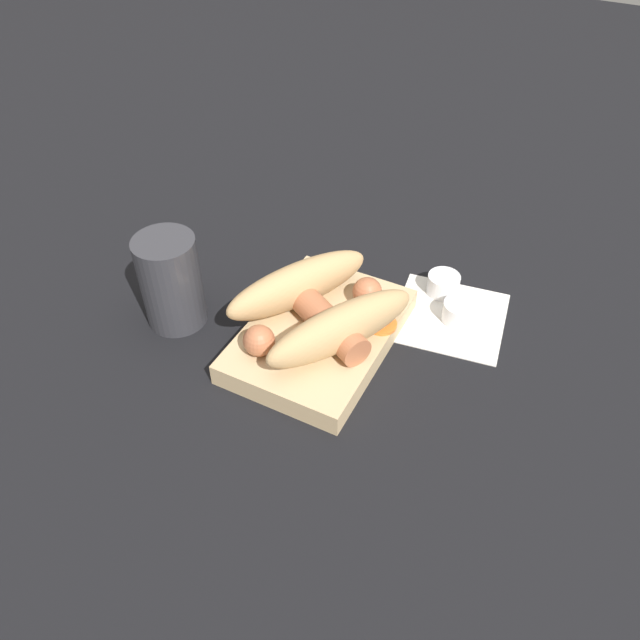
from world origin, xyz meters
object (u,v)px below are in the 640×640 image
(condiment_cup_near, at_px, (459,313))
(sausage, at_px, (315,315))
(bread_roll, at_px, (319,305))
(condiment_cup_far, at_px, (443,285))
(food_tray, at_px, (320,335))
(drink_glass, at_px, (171,281))

(condiment_cup_near, bearing_deg, sausage, 129.96)
(bread_roll, relative_size, condiment_cup_near, 5.57)
(sausage, height_order, condiment_cup_far, sausage)
(condiment_cup_near, relative_size, condiment_cup_far, 1.00)
(bread_roll, bearing_deg, condiment_cup_near, -51.67)
(bread_roll, bearing_deg, condiment_cup_far, -34.26)
(food_tray, bearing_deg, condiment_cup_near, -49.66)
(condiment_cup_far, bearing_deg, drink_glass, 125.55)
(bread_roll, distance_m, condiment_cup_near, 0.18)
(food_tray, height_order, sausage, sausage)
(bread_roll, relative_size, drink_glass, 1.97)
(condiment_cup_near, relative_size, drink_glass, 0.35)
(bread_roll, relative_size, sausage, 1.40)
(condiment_cup_far, bearing_deg, food_tray, 147.59)
(food_tray, xyz_separation_m, bread_roll, (0.00, 0.00, 0.04))
(sausage, xyz_separation_m, condiment_cup_near, (0.11, -0.14, -0.03))
(bread_roll, bearing_deg, food_tray, -139.68)
(bread_roll, distance_m, drink_glass, 0.17)
(condiment_cup_far, relative_size, drink_glass, 0.35)
(condiment_cup_near, bearing_deg, bread_roll, 128.33)
(sausage, distance_m, drink_glass, 0.17)
(bread_roll, xyz_separation_m, sausage, (-0.01, 0.00, -0.01))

